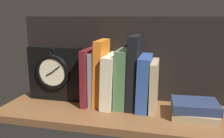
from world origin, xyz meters
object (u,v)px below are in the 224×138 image
at_px(book_cream_twain, 111,80).
at_px(book_tan_shortstories, 154,85).
at_px(book_orange_pandolfini, 101,73).
at_px(book_black_skeptic, 134,72).
at_px(book_gray_chess, 95,78).
at_px(book_green_romantic, 123,78).
at_px(book_stack_side, 195,109).
at_px(book_maroon_dawkins, 89,76).
at_px(framed_clock, 55,73).
at_px(book_blue_modern, 144,82).

bearing_deg(book_cream_twain, book_tan_shortstories, 0.00).
relative_size(book_orange_pandolfini, book_cream_twain, 1.28).
bearing_deg(book_cream_twain, book_black_skeptic, 0.00).
height_order(book_gray_chess, book_tan_shortstories, book_gray_chess).
distance_m(book_cream_twain, book_tan_shortstories, 0.16).
relative_size(book_gray_chess, book_green_romantic, 0.94).
height_order(book_gray_chess, book_black_skeptic, book_black_skeptic).
bearing_deg(book_black_skeptic, book_gray_chess, 180.00).
distance_m(book_gray_chess, book_tan_shortstories, 0.22).
bearing_deg(book_orange_pandolfini, book_stack_side, -8.21).
distance_m(book_maroon_dawkins, book_gray_chess, 0.02).
xyz_separation_m(book_orange_pandolfini, book_cream_twain, (0.04, 0.00, -0.03)).
bearing_deg(book_tan_shortstories, framed_clock, 179.46).
relative_size(book_cream_twain, book_blue_modern, 1.00).
distance_m(book_gray_chess, book_cream_twain, 0.06).
bearing_deg(book_green_romantic, book_stack_side, -10.84).
height_order(book_tan_shortstories, framed_clock, framed_clock).
bearing_deg(book_blue_modern, book_maroon_dawkins, -180.00).
height_order(book_black_skeptic, book_stack_side, book_black_skeptic).
bearing_deg(book_green_romantic, book_blue_modern, 0.00).
bearing_deg(book_green_romantic, book_maroon_dawkins, 180.00).
distance_m(book_maroon_dawkins, book_green_romantic, 0.13).
distance_m(book_blue_modern, book_tan_shortstories, 0.04).
bearing_deg(book_blue_modern, book_tan_shortstories, 0.00).
xyz_separation_m(book_maroon_dawkins, book_tan_shortstories, (0.24, 0.00, -0.02)).
relative_size(book_maroon_dawkins, book_cream_twain, 1.10).
bearing_deg(book_orange_pandolfini, book_black_skeptic, 0.00).
distance_m(book_gray_chess, book_orange_pandolfini, 0.03).
bearing_deg(book_cream_twain, book_stack_side, -9.24).
relative_size(book_maroon_dawkins, book_blue_modern, 1.10).
xyz_separation_m(book_blue_modern, framed_clock, (-0.35, 0.00, 0.01)).
relative_size(book_orange_pandolfini, book_tan_shortstories, 1.40).
xyz_separation_m(book_gray_chess, book_tan_shortstories, (0.22, 0.00, -0.01)).
relative_size(book_blue_modern, book_tan_shortstories, 1.10).
distance_m(book_black_skeptic, book_blue_modern, 0.05).
xyz_separation_m(book_cream_twain, book_blue_modern, (0.12, 0.00, 0.00)).
bearing_deg(book_blue_modern, framed_clock, 179.40).
relative_size(book_maroon_dawkins, framed_clock, 0.99).
xyz_separation_m(book_blue_modern, book_stack_side, (0.17, -0.05, -0.07)).
xyz_separation_m(book_maroon_dawkins, book_gray_chess, (0.02, 0.00, -0.01)).
bearing_deg(book_stack_side, book_green_romantic, 169.16).
height_order(book_tan_shortstories, book_stack_side, book_tan_shortstories).
bearing_deg(book_green_romantic, book_orange_pandolfini, 180.00).
xyz_separation_m(book_cream_twain, book_black_skeptic, (0.08, 0.00, 0.04)).
relative_size(book_orange_pandolfini, book_blue_modern, 1.27).
xyz_separation_m(book_cream_twain, book_green_romantic, (0.04, 0.00, 0.01)).
bearing_deg(book_maroon_dawkins, book_gray_chess, 0.00).
bearing_deg(book_stack_side, book_black_skeptic, 167.17).
xyz_separation_m(book_orange_pandolfini, book_stack_side, (0.33, -0.05, -0.09)).
height_order(book_gray_chess, book_blue_modern, book_gray_chess).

